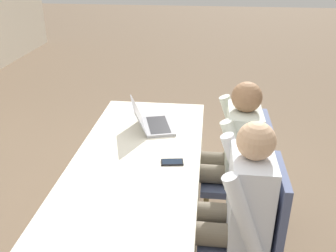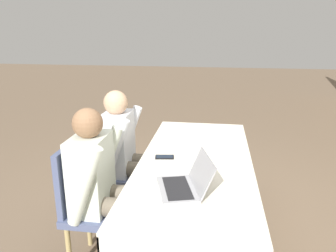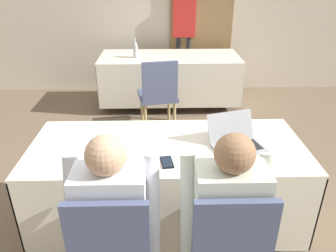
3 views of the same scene
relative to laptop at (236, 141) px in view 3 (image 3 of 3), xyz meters
name	(u,v)px [view 3 (image 3 of 3)]	position (x,y,z in m)	size (l,w,h in m)	color
ground_plane	(167,223)	(-0.48, 0.03, -0.76)	(24.00, 24.00, 0.00)	brown
wall_back	(162,2)	(-0.48, 3.25, 0.59)	(12.00, 0.06, 2.70)	beige
curtain_panel	(202,4)	(0.11, 3.19, 0.56)	(0.96, 0.04, 2.65)	olive
conference_table_near	(167,165)	(-0.48, 0.03, -0.21)	(1.93, 0.81, 0.72)	silver
conference_table_far	(170,68)	(-0.39, 2.52, -0.21)	(1.93, 0.81, 0.72)	silver
laptop	(236,141)	(0.00, 0.00, 0.00)	(0.41, 0.38, 0.21)	#99999E
cell_phone	(167,162)	(-0.49, -0.20, -0.04)	(0.09, 0.15, 0.01)	black
paper_beside_laptop	(248,152)	(0.07, -0.08, -0.04)	(0.26, 0.33, 0.00)	white
water_bottle	(135,49)	(-0.85, 2.44, 0.07)	(0.06, 0.06, 0.25)	#B7B7C1
chair_near_left	(114,248)	(-0.78, -0.68, -0.27)	(0.44, 0.44, 0.90)	tan
chair_near_right	(226,245)	(-0.17, -0.68, -0.27)	(0.44, 0.44, 0.90)	tan
chair_far_spare	(158,92)	(-0.54, 1.69, -0.27)	(0.51, 0.51, 0.90)	tan
person_checkered_shirt	(114,211)	(-0.78, -0.57, -0.11)	(0.50, 0.52, 1.16)	#665B4C
person_white_shirt	(225,210)	(-0.17, -0.57, -0.11)	(0.50, 0.52, 1.16)	#665B4C
person_red_shirt	(183,32)	(-0.15, 3.22, 0.15)	(0.34, 0.20, 1.59)	#33333D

